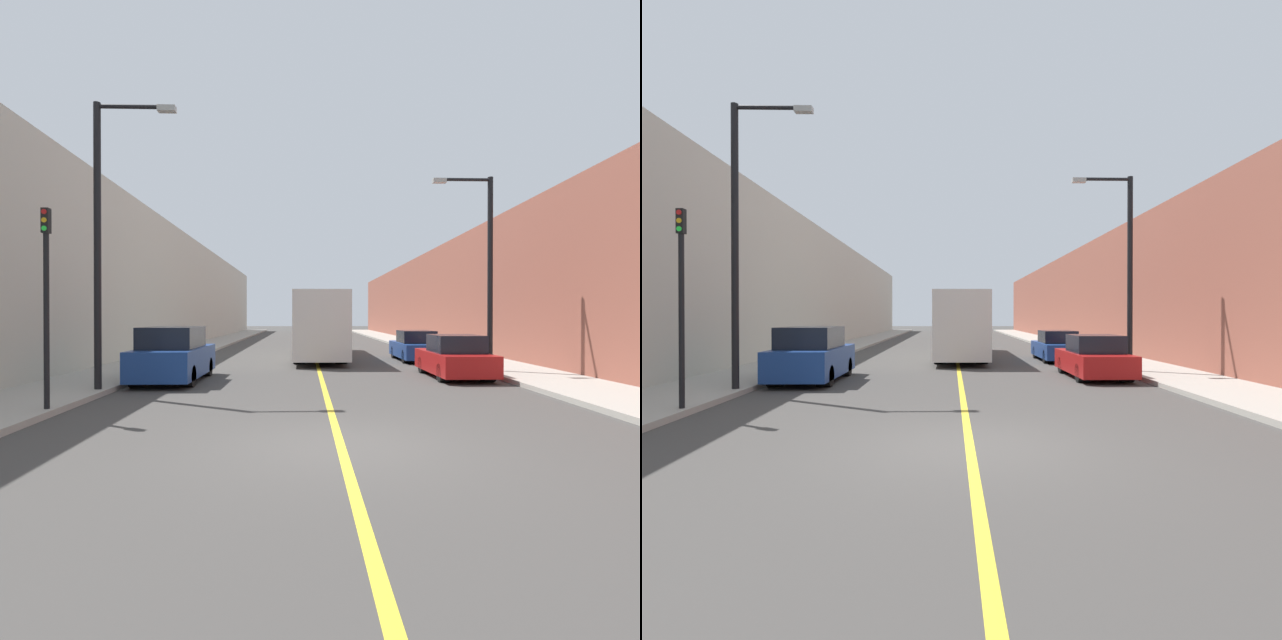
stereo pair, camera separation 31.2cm
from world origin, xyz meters
TOP-DOWN VIEW (x-y plane):
  - ground_plane at (0.00, 0.00)m, footprint 200.00×200.00m
  - sidewalk_left at (-7.57, 30.00)m, footprint 2.95×72.00m
  - sidewalk_right at (7.57, 30.00)m, footprint 2.95×72.00m
  - building_row_left at (-11.05, 30.00)m, footprint 4.00×72.00m
  - building_row_right at (11.05, 30.00)m, footprint 4.00×72.00m
  - road_center_line at (0.00, 30.00)m, footprint 0.16×72.00m
  - bus at (0.14, 18.31)m, footprint 2.48×12.29m
  - parked_suv_left at (-4.97, 8.47)m, footprint 1.94×4.57m
  - car_right_near at (4.77, 9.28)m, footprint 1.86×4.33m
  - car_right_mid at (4.87, 15.95)m, footprint 1.80×4.52m
  - street_lamp_left at (-6.22, 5.80)m, footprint 2.28×0.24m
  - street_lamp_right at (6.21, 10.17)m, footprint 2.28×0.24m
  - traffic_light at (-6.29, 2.82)m, footprint 0.16×0.18m

SIDE VIEW (x-z plane):
  - ground_plane at x=0.00m, z-range 0.00..0.00m
  - road_center_line at x=0.00m, z-range 0.00..0.01m
  - sidewalk_left at x=-7.57m, z-range 0.00..0.15m
  - sidewalk_right at x=7.57m, z-range 0.00..0.15m
  - car_right_mid at x=4.87m, z-range -0.07..1.42m
  - car_right_near at x=4.77m, z-range -0.08..1.45m
  - parked_suv_left at x=-4.97m, z-range -0.07..1.77m
  - bus at x=0.14m, z-range 0.11..3.43m
  - traffic_light at x=-6.29m, z-range 0.34..4.76m
  - building_row_right at x=11.05m, z-range 0.00..7.21m
  - building_row_left at x=-11.05m, z-range 0.00..8.13m
  - street_lamp_right at x=6.21m, z-range 0.64..7.90m
  - street_lamp_left at x=-6.22m, z-range 0.65..8.66m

